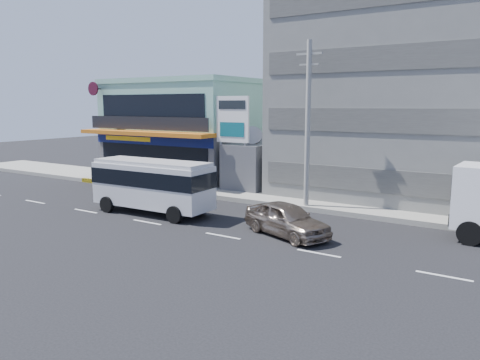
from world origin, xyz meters
name	(u,v)px	position (x,y,z in m)	size (l,w,h in m)	color
ground	(147,222)	(0.00, 0.00, 0.00)	(120.00, 120.00, 0.00)	black
sidewalk	(305,200)	(5.00, 9.50, 0.15)	(70.00, 5.00, 0.30)	gray
shop_building	(191,132)	(-8.00, 13.95, 4.00)	(12.40, 11.70, 8.00)	#4C4C51
concrete_building	(410,94)	(10.00, 15.00, 7.00)	(16.00, 12.00, 14.00)	slate
gap_structure	(259,166)	(0.00, 12.00, 1.75)	(3.00, 6.00, 3.50)	#4C4C51
satellite_dish	(252,143)	(0.00, 11.00, 3.58)	(1.50, 1.50, 0.15)	slate
billboard	(233,125)	(-0.50, 9.20, 4.93)	(2.60, 0.18, 6.90)	gray
utility_pole_near	(308,125)	(6.00, 7.40, 5.15)	(1.60, 0.30, 10.00)	#999993
minibus	(152,182)	(-1.17, 1.74, 1.86)	(7.52, 2.79, 3.12)	silver
sedan	(287,219)	(7.57, 1.73, 0.82)	(1.95, 4.84, 1.65)	gray
motorcycle_rider	(161,188)	(-4.00, 5.61, 0.68)	(1.63, 0.66, 2.05)	#540C19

